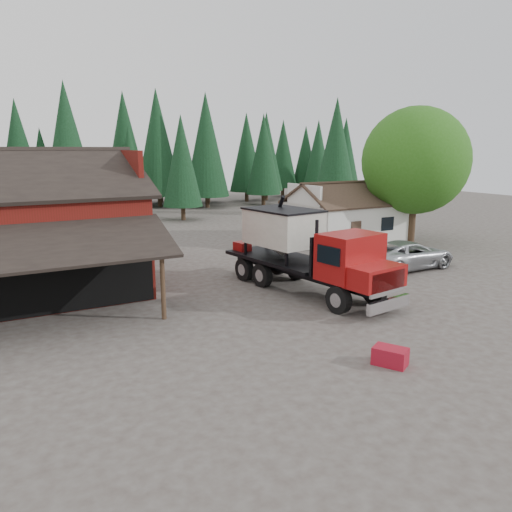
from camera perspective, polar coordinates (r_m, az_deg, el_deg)
ground at (r=22.30m, az=5.19°, el=-6.41°), size 120.00×120.00×0.00m
red_barn at (r=27.68m, az=-26.68°, el=1.73°), size 12.80×13.63×7.18m
farmhouse at (r=39.74m, az=10.22°, el=4.15°), size 8.60×6.42×4.65m
deciduous_tree at (r=39.91m, az=17.79°, el=9.92°), size 8.00×8.00×10.20m
conifer_backdrop at (r=61.02m, az=-17.66°, el=4.94°), size 76.00×16.00×16.00m
near_pine_b at (r=50.73m, az=-8.49°, el=10.70°), size 3.96×3.96×10.40m
near_pine_c at (r=55.14m, az=9.13°, el=11.83°), size 4.84×4.84×12.40m
near_pine_d at (r=52.03m, az=-20.74°, el=11.75°), size 5.28×5.28×13.40m
feed_truck at (r=24.96m, az=5.74°, el=0.79°), size 4.17×10.63×4.67m
silver_car at (r=31.35m, az=16.93°, el=0.15°), size 6.12×2.91×1.68m
equip_box at (r=17.56m, az=15.09°, el=-11.01°), size 1.14×1.30×0.60m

